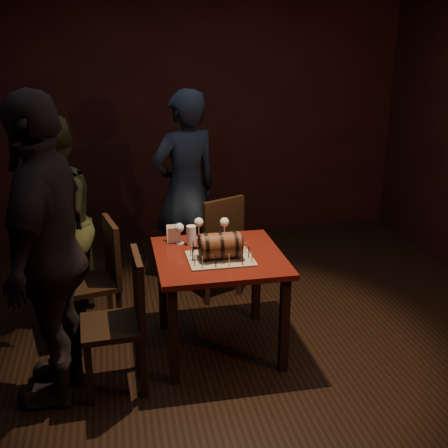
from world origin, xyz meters
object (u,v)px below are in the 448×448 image
(wine_glass_mid, at_px, (199,223))
(chair_back, at_px, (217,241))
(pint_of_ale, at_px, (191,236))
(person_back, at_px, (186,190))
(pub_table, at_px, (219,269))
(chair_left_front, at_px, (124,315))
(barrel_cake, at_px, (220,246))
(wine_glass_left, at_px, (179,229))
(person_left_rear, at_px, (53,227))
(chair_left_rear, at_px, (100,273))
(person_left_front, at_px, (48,252))
(wine_glass_right, at_px, (224,223))

(wine_glass_mid, bearing_deg, chair_back, 63.98)
(pint_of_ale, bearing_deg, person_back, 84.62)
(pub_table, height_order, chair_left_front, chair_left_front)
(barrel_cake, relative_size, wine_glass_left, 2.12)
(chair_back, bearing_deg, person_left_rear, -168.62)
(person_back, bearing_deg, chair_left_rear, 26.69)
(wine_glass_left, distance_m, chair_left_front, 0.83)
(pint_of_ale, height_order, person_back, person_back)
(chair_left_front, distance_m, person_left_front, 0.63)
(pub_table, height_order, wine_glass_left, wine_glass_left)
(chair_left_rear, distance_m, chair_left_front, 0.71)
(chair_left_front, bearing_deg, wine_glass_left, 54.01)
(person_back, relative_size, person_left_front, 0.91)
(wine_glass_right, bearing_deg, wine_glass_left, -170.50)
(barrel_cake, height_order, person_left_front, person_left_front)
(pub_table, relative_size, chair_left_rear, 0.97)
(wine_glass_left, distance_m, chair_back, 0.78)
(chair_left_rear, xyz_separation_m, chair_left_front, (0.16, -0.69, 0.00))
(pint_of_ale, bearing_deg, person_left_rear, 160.68)
(wine_glass_left, distance_m, pint_of_ale, 0.11)
(wine_glass_right, height_order, chair_left_front, chair_left_front)
(wine_glass_mid, xyz_separation_m, person_left_rear, (-1.09, 0.21, -0.02))
(barrel_cake, bearing_deg, chair_left_rear, 152.05)
(wine_glass_left, bearing_deg, barrel_cake, -56.59)
(pub_table, height_order, person_left_front, person_left_front)
(pub_table, height_order, person_back, person_back)
(wine_glass_left, relative_size, person_left_front, 0.08)
(wine_glass_right, bearing_deg, person_left_rear, 169.12)
(barrel_cake, height_order, chair_left_rear, barrel_cake)
(pub_table, relative_size, person_left_front, 0.46)
(chair_left_rear, relative_size, chair_left_front, 1.00)
(pub_table, xyz_separation_m, person_back, (-0.07, 1.22, 0.26))
(pint_of_ale, relative_size, chair_left_rear, 0.16)
(wine_glass_mid, relative_size, chair_left_rear, 0.17)
(chair_back, bearing_deg, chair_left_rear, -153.71)
(pint_of_ale, xyz_separation_m, chair_left_rear, (-0.68, 0.13, -0.30))
(barrel_cake, xyz_separation_m, pint_of_ale, (-0.16, 0.31, -0.03))
(chair_back, bearing_deg, wine_glass_mid, -116.02)
(barrel_cake, height_order, wine_glass_mid, barrel_cake)
(person_back, bearing_deg, pint_of_ale, 63.28)
(wine_glass_left, xyz_separation_m, chair_back, (0.39, 0.57, -0.35))
(wine_glass_right, distance_m, person_left_rear, 1.31)
(chair_back, bearing_deg, pint_of_ale, -116.62)
(pub_table, bearing_deg, barrel_cake, -95.10)
(person_back, bearing_deg, wine_glass_right, 80.10)
(chair_left_rear, bearing_deg, person_left_rear, 146.12)
(barrel_cake, distance_m, person_left_front, 1.14)
(chair_back, height_order, chair_left_rear, same)
(chair_left_front, xyz_separation_m, person_left_rear, (-0.49, 0.92, 0.32))
(pint_of_ale, distance_m, chair_left_rear, 0.76)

